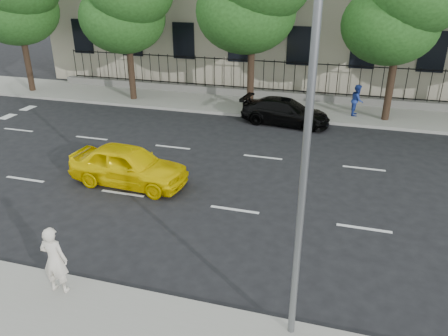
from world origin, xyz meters
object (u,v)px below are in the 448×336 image
object	(u,v)px
street_light	(314,90)
yellow_taxi	(128,165)
black_sedan	(285,112)
woman_near	(54,260)

from	to	relation	value
street_light	yellow_taxi	world-z (taller)	street_light
yellow_taxi	black_sedan	size ratio (longest dim) A/B	0.97
woman_near	black_sedan	bearing A→B (deg)	-106.63
black_sedan	woman_near	bearing A→B (deg)	174.47
street_light	woman_near	world-z (taller)	street_light
black_sedan	woman_near	xyz separation A→B (m)	(-3.11, -14.05, 0.37)
yellow_taxi	street_light	bearing A→B (deg)	-123.93
street_light	yellow_taxi	distance (m)	9.42
yellow_taxi	black_sedan	distance (m)	9.28
yellow_taxi	black_sedan	bearing A→B (deg)	-24.19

